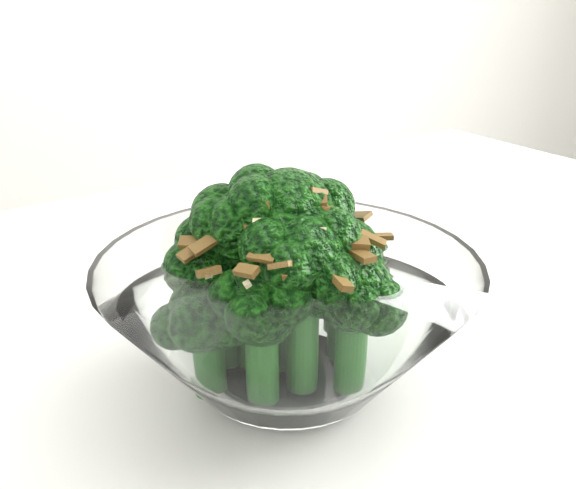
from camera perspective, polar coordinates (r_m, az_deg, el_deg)
name	(u,v)px	position (r m, az deg, el deg)	size (l,w,h in m)	color
table	(302,396)	(0.54, 1.24, -13.33)	(1.37, 1.09, 0.75)	white
broccoli_dish	(287,306)	(0.40, -0.06, -5.45)	(0.24, 0.24, 0.15)	white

